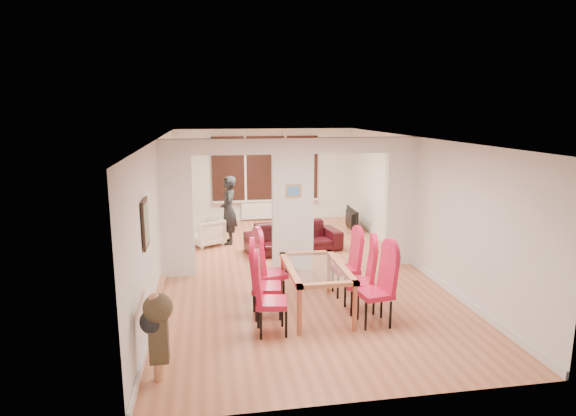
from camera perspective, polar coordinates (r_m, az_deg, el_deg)
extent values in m
cube|color=#BF704D|center=(9.67, 0.55, -7.26)|extent=(5.00, 9.00, 0.01)
cube|color=white|center=(9.33, 0.57, 0.32)|extent=(5.00, 0.18, 2.60)
cube|color=black|center=(13.65, -2.69, 4.74)|extent=(3.00, 0.08, 1.80)
cube|color=white|center=(13.80, -2.62, -0.23)|extent=(1.40, 0.08, 0.50)
sphere|color=orange|center=(12.50, -0.72, 7.12)|extent=(0.36, 0.36, 0.36)
cube|color=gray|center=(6.84, -16.56, -1.78)|extent=(0.04, 0.52, 0.67)
cube|color=#4C8CD8|center=(9.18, 0.68, 2.03)|extent=(0.30, 0.03, 0.25)
imported|color=black|center=(10.83, 0.64, -3.48)|extent=(2.22, 1.17, 0.62)
imported|color=#F3DECD|center=(11.42, -9.70, -2.80)|extent=(0.94, 0.95, 0.64)
imported|color=black|center=(11.38, -7.04, -0.26)|extent=(0.59, 0.40, 1.61)
imported|color=black|center=(12.75, 7.17, -1.35)|extent=(1.00, 0.16, 0.58)
cylinder|color=#143F19|center=(12.01, 1.65, -1.60)|extent=(0.06, 0.06, 0.26)
imported|color=#361812|center=(12.02, 0.26, -2.10)|extent=(0.20, 0.20, 0.05)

